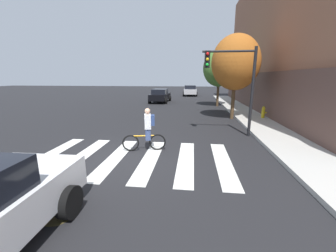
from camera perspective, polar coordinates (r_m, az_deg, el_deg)
ground_plane at (r=7.79m, az=-12.60°, el=-8.47°), size 120.00×120.00×0.00m
crosswalk_stripes at (r=7.67m, az=-9.63°, el=-8.65°), size 6.91×3.90×0.01m
manhole_cover at (r=5.28m, az=-27.98°, el=-20.97°), size 0.64×0.64×0.01m
sedan_mid at (r=24.30m, az=-2.17°, el=8.39°), size 2.22×4.48×1.52m
sedan_far at (r=33.34m, az=6.06°, el=9.72°), size 2.31×4.71×1.61m
cyclist at (r=8.12m, az=-5.77°, el=-1.07°), size 1.68×0.46×1.69m
traffic_light_near at (r=10.49m, az=17.96°, el=12.73°), size 2.47×0.28×4.20m
fire_hydrant at (r=15.48m, az=24.67°, el=3.46°), size 0.33×0.22×0.78m
street_tree_near at (r=15.01m, az=18.05°, el=16.19°), size 3.14×3.14×5.59m
street_tree_mid at (r=21.37m, az=13.85°, el=15.15°), size 3.07×3.07×5.46m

